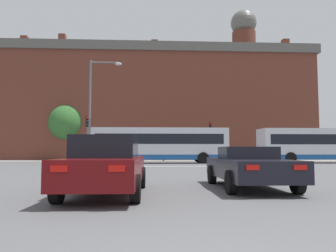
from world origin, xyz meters
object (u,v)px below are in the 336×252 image
Objects in this scene: street_lamp_junction at (95,101)px; traffic_light_far_right at (210,135)px; car_roadster_right at (249,167)px; bus_crossing_lead at (159,144)px; car_saloon_left at (107,165)px; bus_crossing_trailing at (323,145)px; traffic_light_near_left at (87,132)px; pedestrian_waiting at (163,152)px.

traffic_light_far_right is at bearing 47.14° from street_lamp_junction.
bus_crossing_lead is (-2.23, 19.80, 1.05)m from car_roadster_right.
car_roadster_right is at bearing -97.87° from traffic_light_far_right.
car_saloon_left is 26.92m from bus_crossing_trailing.
bus_crossing_lead is 1.56× the size of street_lamp_junction.
bus_crossing_trailing is (12.95, 19.53, 1.03)m from car_roadster_right.
traffic_light_near_left is at bearing -76.97° from bus_crossing_trailing.
car_roadster_right is at bearing -62.25° from traffic_light_near_left.
car_saloon_left is 0.41× the size of bus_crossing_trailing.
bus_crossing_lead reaches higher than pedestrian_waiting.
traffic_light_near_left is at bearing 145.77° from street_lamp_junction.
bus_crossing_trailing is 11.37m from traffic_light_far_right.
street_lamp_junction reaches higher than bus_crossing_lead.
traffic_light_far_right reaches higher than bus_crossing_lead.
car_saloon_left is at bearing -105.96° from traffic_light_far_right.
bus_crossing_lead is 5.97m from pedestrian_waiting.
car_saloon_left is 4.35m from car_roadster_right.
car_saloon_left is at bearing -163.06° from car_roadster_right.
traffic_light_far_right is at bearing -90.25° from pedestrian_waiting.
street_lamp_junction is (-4.90, -5.48, 3.09)m from bus_crossing_lead.
car_saloon_left is at bearing -79.21° from street_lamp_junction.
bus_crossing_lead is 7.22× the size of pedestrian_waiting.
bus_crossing_lead is 1.04× the size of bus_crossing_trailing.
car_saloon_left is 0.61× the size of street_lamp_junction.
traffic_light_near_left is (-5.52, -5.06, 0.82)m from bus_crossing_lead.
street_lamp_junction is at bearing -34.23° from traffic_light_near_left.
car_saloon_left is at bearing -5.27° from bus_crossing_lead.
bus_crossing_lead is at bearing 42.50° from traffic_light_near_left.
car_saloon_left is 1.30× the size of traffic_light_near_left.
bus_crossing_lead is at bearing 48.20° from street_lamp_junction.
pedestrian_waiting is at bearing 85.68° from car_saloon_left.
traffic_light_near_left is (-3.58, 15.97, 1.75)m from car_saloon_left.
car_roadster_right is 16.76m from traffic_light_near_left.
pedestrian_waiting is (0.60, 5.90, -0.71)m from bus_crossing_lead.
car_roadster_right is at bearing -63.52° from street_lamp_junction.
bus_crossing_lead is at bearing -91.02° from bus_crossing_trailing.
pedestrian_waiting reaches higher than car_roadster_right.
street_lamp_junction is at bearing -132.86° from traffic_light_far_right.
traffic_light_far_right is 15.87m from traffic_light_near_left.
street_lamp_junction is at bearing -41.80° from bus_crossing_lead.
traffic_light_far_right is at bearing 44.46° from traffic_light_near_left.
traffic_light_near_left is at bearing -135.54° from traffic_light_far_right.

